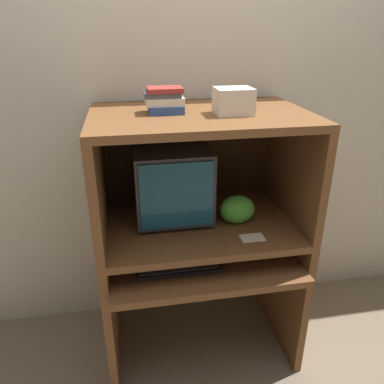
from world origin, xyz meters
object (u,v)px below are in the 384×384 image
at_px(crt_monitor, 172,181).
at_px(snack_bag, 237,209).
at_px(keyboard, 179,267).
at_px(storage_box, 233,101).
at_px(book_stack, 165,100).
at_px(mouse, 229,260).

xyz_separation_m(crt_monitor, snack_bag, (0.32, -0.13, -0.13)).
relative_size(keyboard, storage_box, 2.52).
relative_size(crt_monitor, keyboard, 0.96).
distance_m(crt_monitor, book_stack, 0.44).
xyz_separation_m(book_stack, storage_box, (0.30, -0.08, 0.00)).
xyz_separation_m(snack_bag, book_stack, (-0.35, 0.06, 0.56)).
bearing_deg(crt_monitor, snack_bag, -22.65).
relative_size(crt_monitor, mouse, 6.94).
bearing_deg(keyboard, snack_bag, 25.31).
distance_m(keyboard, book_stack, 0.79).
bearing_deg(storage_box, book_stack, 164.68).
height_order(crt_monitor, snack_bag, crt_monitor).
xyz_separation_m(crt_monitor, book_stack, (-0.03, -0.08, 0.43)).
height_order(crt_monitor, keyboard, crt_monitor).
bearing_deg(mouse, snack_bag, 62.03).
relative_size(keyboard, snack_bag, 2.29).
bearing_deg(book_stack, crt_monitor, 66.55).
xyz_separation_m(crt_monitor, storage_box, (0.27, -0.16, 0.43)).
bearing_deg(keyboard, mouse, 3.89).
height_order(snack_bag, storage_box, storage_box).
bearing_deg(snack_bag, crt_monitor, 157.35).
distance_m(snack_bag, book_stack, 0.66).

